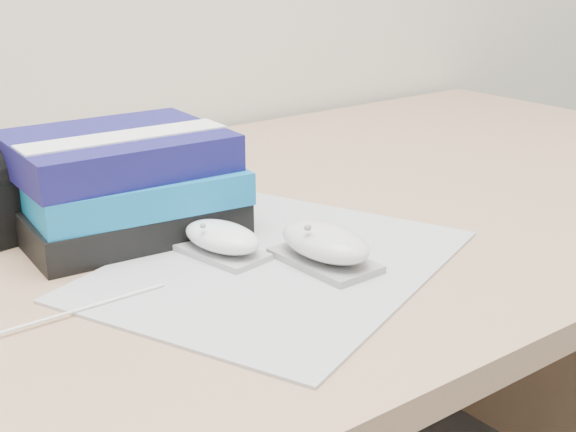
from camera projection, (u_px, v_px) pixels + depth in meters
desk at (243, 360)px, 1.09m from camera, size 1.60×0.80×0.73m
mousepad at (277, 264)px, 0.80m from camera, size 0.45×0.41×0.00m
mouse_rear at (222, 240)px, 0.81m from camera, size 0.07×0.10×0.04m
mouse_front at (325, 245)px, 0.79m from camera, size 0.07×0.11×0.05m
usb_cable at (47, 319)px, 0.68m from camera, size 0.23×0.01×0.00m
book_stack at (122, 183)px, 0.88m from camera, size 0.25×0.21×0.11m
pouch at (15, 188)px, 0.88m from camera, size 0.13×0.10×0.11m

